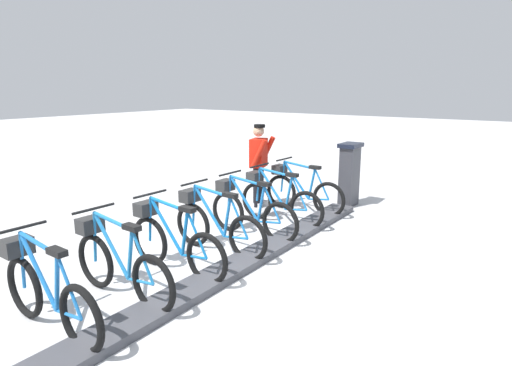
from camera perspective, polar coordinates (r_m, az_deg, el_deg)
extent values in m
plane|color=silver|center=(5.91, -2.12, -11.09)|extent=(60.00, 60.00, 0.00)
cube|color=#47474C|center=(5.89, -2.12, -10.65)|extent=(0.44, 6.76, 0.10)
cube|color=#38383D|center=(8.90, 12.28, 0.84)|extent=(0.28, 0.44, 1.20)
cube|color=#194C8C|center=(8.89, 11.50, 3.17)|extent=(0.03, 0.30, 0.40)
cube|color=black|center=(8.79, 12.48, 4.93)|extent=(0.36, 0.52, 0.08)
torus|color=black|center=(8.07, 9.63, -2.19)|extent=(0.67, 0.09, 0.67)
torus|color=black|center=(8.58, 3.38, -1.14)|extent=(0.67, 0.09, 0.67)
cylinder|color=blue|center=(8.34, 5.37, 0.39)|extent=(0.60, 0.06, 0.70)
cylinder|color=blue|center=(8.18, 7.42, -0.15)|extent=(0.16, 0.05, 0.61)
cylinder|color=blue|center=(8.25, 5.77, 2.38)|extent=(0.69, 0.06, 0.11)
cylinder|color=blue|center=(8.17, 8.29, -2.16)|extent=(0.43, 0.04, 0.09)
cylinder|color=blue|center=(8.07, 8.74, -0.16)|extent=(0.33, 0.04, 0.56)
cylinder|color=blue|center=(8.49, 3.58, 0.85)|extent=(0.10, 0.04, 0.62)
cube|color=black|center=(8.08, 7.85, 2.07)|extent=(0.22, 0.11, 0.06)
cylinder|color=black|center=(8.41, 3.78, 3.20)|extent=(0.05, 0.54, 0.03)
cube|color=#2D2D2D|center=(8.51, 3.14, 1.82)|extent=(0.21, 0.29, 0.18)
torus|color=black|center=(7.33, 6.75, -3.61)|extent=(0.67, 0.09, 0.67)
torus|color=black|center=(7.89, 0.13, -2.36)|extent=(0.67, 0.09, 0.67)
cylinder|color=#1F77C2|center=(7.62, 2.20, -0.72)|extent=(0.60, 0.06, 0.70)
cylinder|color=#1F77C2|center=(7.45, 4.37, -1.35)|extent=(0.16, 0.05, 0.61)
cylinder|color=#1F77C2|center=(7.53, 2.60, 1.43)|extent=(0.69, 0.06, 0.11)
cylinder|color=#1F77C2|center=(7.44, 5.33, -3.55)|extent=(0.43, 0.04, 0.09)
cylinder|color=#1F77C2|center=(7.34, 5.78, -1.38)|extent=(0.33, 0.04, 0.56)
cylinder|color=#1F77C2|center=(7.79, 0.31, -0.21)|extent=(0.10, 0.04, 0.62)
cube|color=black|center=(7.35, 4.81, 1.08)|extent=(0.22, 0.11, 0.06)
cylinder|color=black|center=(7.70, 0.49, 2.35)|extent=(0.05, 0.54, 0.03)
cube|color=#2D2D2D|center=(7.81, -0.16, 0.85)|extent=(0.21, 0.29, 0.18)
torus|color=black|center=(6.63, 3.24, -5.33)|extent=(0.67, 0.09, 0.67)
torus|color=black|center=(7.23, -3.73, -3.79)|extent=(0.67, 0.09, 0.67)
cylinder|color=blue|center=(6.95, -1.61, -2.06)|extent=(0.60, 0.06, 0.70)
cylinder|color=blue|center=(6.76, 0.68, -2.79)|extent=(0.16, 0.05, 0.61)
cylinder|color=blue|center=(6.84, -1.23, 0.29)|extent=(0.69, 0.06, 0.11)
cylinder|color=blue|center=(6.75, 1.73, -5.23)|extent=(0.43, 0.04, 0.09)
cylinder|color=blue|center=(6.63, 2.17, -2.86)|extent=(0.33, 0.04, 0.56)
cylinder|color=blue|center=(7.13, -3.58, -1.46)|extent=(0.10, 0.04, 0.62)
cube|color=black|center=(6.64, 1.11, -0.13)|extent=(0.22, 0.11, 0.06)
cylinder|color=black|center=(7.03, -3.44, 1.33)|extent=(0.05, 0.54, 0.03)
cube|color=#2D2D2D|center=(7.15, -4.09, -0.30)|extent=(0.21, 0.29, 0.18)
torus|color=black|center=(5.96, -1.11, -7.42)|extent=(0.67, 0.09, 0.67)
torus|color=black|center=(6.62, -8.35, -5.48)|extent=(0.67, 0.09, 0.67)
cylinder|color=blue|center=(6.31, -6.22, -3.67)|extent=(0.60, 0.06, 0.70)
cylinder|color=blue|center=(6.10, -3.84, -4.54)|extent=(0.16, 0.05, 0.61)
cylinder|color=blue|center=(6.19, -5.88, -1.10)|extent=(0.69, 0.06, 0.11)
cylinder|color=blue|center=(6.09, -2.70, -7.25)|extent=(0.43, 0.04, 0.09)
cylinder|color=blue|center=(5.96, -2.28, -4.66)|extent=(0.33, 0.04, 0.56)
cylinder|color=blue|center=(6.51, -8.25, -2.96)|extent=(0.10, 0.04, 0.62)
cube|color=black|center=(5.97, -3.45, -1.62)|extent=(0.22, 0.11, 0.06)
cylinder|color=black|center=(6.40, -8.16, 0.08)|extent=(0.05, 0.54, 0.03)
cube|color=#2D2D2D|center=(6.53, -8.79, -1.68)|extent=(0.21, 0.29, 0.18)
torus|color=black|center=(5.34, -6.57, -9.95)|extent=(0.67, 0.09, 0.67)
torus|color=black|center=(6.07, -13.90, -7.44)|extent=(0.67, 0.09, 0.67)
cylinder|color=#1471BF|center=(5.73, -11.84, -5.58)|extent=(0.60, 0.06, 0.70)
cylinder|color=#1471BF|center=(5.50, -9.43, -6.65)|extent=(0.16, 0.05, 0.61)
cylinder|color=#1471BF|center=(5.60, -11.57, -2.79)|extent=(0.69, 0.06, 0.11)
cylinder|color=#1471BF|center=(5.49, -8.20, -9.67)|extent=(0.43, 0.04, 0.09)
cylinder|color=#1471BF|center=(5.34, -7.85, -6.85)|extent=(0.33, 0.04, 0.56)
cylinder|color=#1471BF|center=(5.95, -13.87, -4.72)|extent=(0.10, 0.04, 0.62)
cube|color=black|center=(5.36, -9.11, -3.45)|extent=(0.22, 0.11, 0.06)
cylinder|color=black|center=(5.83, -13.87, -1.42)|extent=(0.05, 0.54, 0.03)
cube|color=#2D2D2D|center=(5.97, -14.43, -3.31)|extent=(0.21, 0.29, 0.18)
torus|color=black|center=(4.80, -13.47, -12.97)|extent=(0.67, 0.09, 0.67)
torus|color=black|center=(5.59, -20.53, -9.67)|extent=(0.67, 0.09, 0.67)
cylinder|color=#2079B9|center=(5.22, -18.69, -7.83)|extent=(0.60, 0.06, 0.70)
cylinder|color=#2079B9|center=(4.97, -16.37, -9.15)|extent=(0.16, 0.05, 0.61)
cylinder|color=#2079B9|center=(5.08, -18.54, -4.82)|extent=(0.69, 0.06, 0.11)
cylinder|color=#2079B9|center=(4.96, -15.08, -12.52)|extent=(0.43, 0.04, 0.09)
cylinder|color=#2079B9|center=(4.80, -14.83, -9.49)|extent=(0.33, 0.04, 0.56)
cylinder|color=#2079B9|center=(5.46, -20.61, -6.77)|extent=(0.10, 0.04, 0.62)
cube|color=black|center=(4.81, -16.18, -5.68)|extent=(0.22, 0.11, 0.06)
cylinder|color=black|center=(5.33, -20.73, -3.21)|extent=(0.05, 0.54, 0.03)
cube|color=#2D2D2D|center=(5.48, -21.18, -5.22)|extent=(0.21, 0.29, 0.18)
torus|color=black|center=(4.35, -22.18, -16.42)|extent=(0.67, 0.09, 0.67)
torus|color=black|center=(5.21, -28.38, -12.11)|extent=(0.67, 0.09, 0.67)
cylinder|color=#1F6EBA|center=(4.81, -26.95, -10.36)|extent=(0.60, 0.06, 0.70)
cylinder|color=#1F6EBA|center=(4.54, -24.91, -12.00)|extent=(0.16, 0.05, 0.61)
cylinder|color=#1F6EBA|center=(4.66, -26.99, -7.15)|extent=(0.69, 0.06, 0.11)
cylinder|color=#1F6EBA|center=(4.53, -23.61, -15.74)|extent=(0.43, 0.04, 0.09)
cylinder|color=#1F6EBA|center=(4.36, -23.56, -12.53)|extent=(0.33, 0.04, 0.56)
cylinder|color=#1F6EBA|center=(5.07, -28.60, -9.05)|extent=(0.10, 0.04, 0.62)
cube|color=black|center=(4.37, -24.93, -8.29)|extent=(0.22, 0.11, 0.06)
cylinder|color=black|center=(4.93, -28.89, -5.26)|extent=(0.05, 0.54, 0.03)
cube|color=#2D2D2D|center=(5.09, -29.15, -7.36)|extent=(0.21, 0.29, 0.18)
cube|color=white|center=(8.82, 0.93, -2.64)|extent=(0.28, 0.18, 0.10)
cube|color=white|center=(8.66, -0.28, -2.93)|extent=(0.28, 0.18, 0.10)
cylinder|color=black|center=(8.74, 0.54, -0.22)|extent=(0.15, 0.15, 0.82)
cylinder|color=black|center=(8.55, 0.11, -0.50)|extent=(0.15, 0.15, 0.82)
cube|color=red|center=(8.52, 0.34, 4.04)|extent=(0.36, 0.46, 0.56)
cylinder|color=red|center=(8.73, 1.51, 4.43)|extent=(0.35, 0.19, 0.57)
cylinder|color=red|center=(8.24, 0.41, 3.94)|extent=(0.35, 0.19, 0.57)
sphere|color=tan|center=(8.47, 0.34, 6.91)|extent=(0.22, 0.22, 0.22)
cylinder|color=black|center=(8.45, 0.47, 7.58)|extent=(0.22, 0.22, 0.06)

